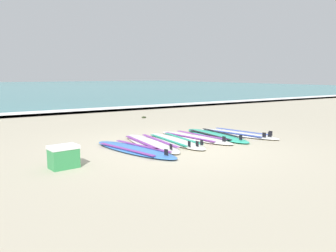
{
  "coord_description": "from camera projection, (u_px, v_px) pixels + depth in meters",
  "views": [
    {
      "loc": [
        -4.06,
        -5.83,
        1.51
      ],
      "look_at": [
        0.48,
        1.25,
        0.25
      ],
      "focal_mm": 36.75,
      "sensor_mm": 36.0,
      "label": 1
    }
  ],
  "objects": [
    {
      "name": "ground_plane",
      "position": [
        181.0,
        147.0,
        7.25
      ],
      "size": [
        80.0,
        80.0,
        0.0
      ],
      "primitive_type": "plane",
      "color": "#B7AD93"
    },
    {
      "name": "wave_foam_strip",
      "position": [
        70.0,
        112.0,
        13.65
      ],
      "size": [
        80.0,
        0.91,
        0.11
      ],
      "primitive_type": "cube",
      "color": "white",
      "rests_on": "ground"
    },
    {
      "name": "surfboard_0",
      "position": [
        134.0,
        149.0,
        6.84
      ],
      "size": [
        1.07,
        2.39,
        0.18
      ],
      "color": "#3875CC",
      "rests_on": "ground"
    },
    {
      "name": "surfboard_1",
      "position": [
        151.0,
        143.0,
        7.48
      ],
      "size": [
        0.77,
        2.41,
        0.18
      ],
      "color": "silver",
      "rests_on": "ground"
    },
    {
      "name": "surfboard_2",
      "position": [
        176.0,
        141.0,
        7.72
      ],
      "size": [
        0.69,
        2.25,
        0.18
      ],
      "color": "silver",
      "rests_on": "ground"
    },
    {
      "name": "surfboard_3",
      "position": [
        195.0,
        137.0,
        8.13
      ],
      "size": [
        0.91,
        2.31,
        0.18
      ],
      "color": "silver",
      "rests_on": "ground"
    },
    {
      "name": "surfboard_4",
      "position": [
        216.0,
        135.0,
        8.43
      ],
      "size": [
        0.68,
        2.31,
        0.18
      ],
      "color": "#2DB793",
      "rests_on": "ground"
    },
    {
      "name": "surfboard_5",
      "position": [
        238.0,
        134.0,
        8.66
      ],
      "size": [
        1.08,
        2.33,
        0.18
      ],
      "color": "white",
      "rests_on": "ground"
    },
    {
      "name": "cooler_box",
      "position": [
        64.0,
        157.0,
        5.58
      ],
      "size": [
        0.49,
        0.36,
        0.38
      ],
      "color": "#338C4C",
      "rests_on": "ground"
    },
    {
      "name": "seaweed_clump_near_shoreline",
      "position": [
        144.0,
        117.0,
        12.06
      ],
      "size": [
        0.17,
        0.14,
        0.06
      ],
      "primitive_type": "ellipsoid",
      "color": "#2D381E",
      "rests_on": "ground"
    }
  ]
}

